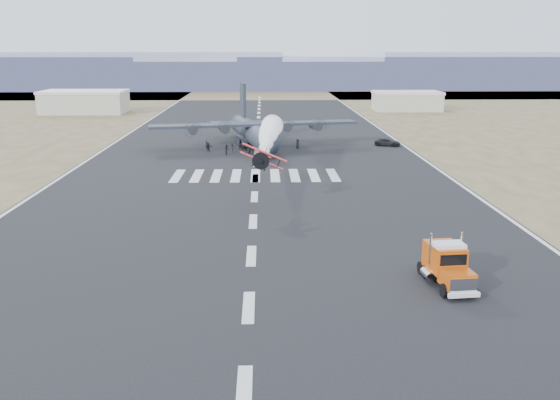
{
  "coord_description": "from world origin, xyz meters",
  "views": [
    {
      "loc": [
        1.17,
        -44.1,
        19.23
      ],
      "look_at": [
        2.88,
        17.81,
        4.0
      ],
      "focal_mm": 40.0,
      "sensor_mm": 36.0,
      "label": 1
    }
  ],
  "objects_px": {
    "crew_h": "(240,144)",
    "crew_d": "(244,146)",
    "crew_a": "(249,150)",
    "crew_b": "(227,150)",
    "transport_aircraft": "(253,131)",
    "hangar_left": "(85,102)",
    "support_vehicle": "(388,142)",
    "aerobatic_biplane": "(263,158)",
    "crew_f": "(208,147)",
    "crew_e": "(297,144)",
    "hangar_right": "(407,101)",
    "crew_g": "(207,145)",
    "semi_truck": "(447,264)",
    "crew_c": "(232,148)"
  },
  "relations": [
    {
      "from": "crew_e",
      "to": "support_vehicle",
      "type": "bearing_deg",
      "value": -86.06
    },
    {
      "from": "crew_c",
      "to": "crew_e",
      "type": "height_order",
      "value": "crew_e"
    },
    {
      "from": "support_vehicle",
      "to": "crew_g",
      "type": "height_order",
      "value": "crew_g"
    },
    {
      "from": "aerobatic_biplane",
      "to": "crew_d",
      "type": "distance_m",
      "value": 43.6
    },
    {
      "from": "crew_g",
      "to": "aerobatic_biplane",
      "type": "bearing_deg",
      "value": 155.65
    },
    {
      "from": "hangar_left",
      "to": "crew_e",
      "type": "distance_m",
      "value": 91.33
    },
    {
      "from": "crew_a",
      "to": "semi_truck",
      "type": "bearing_deg",
      "value": 80.29
    },
    {
      "from": "hangar_right",
      "to": "support_vehicle",
      "type": "relative_size",
      "value": 3.98
    },
    {
      "from": "support_vehicle",
      "to": "transport_aircraft",
      "type": "bearing_deg",
      "value": 111.35
    },
    {
      "from": "hangar_right",
      "to": "transport_aircraft",
      "type": "height_order",
      "value": "transport_aircraft"
    },
    {
      "from": "transport_aircraft",
      "to": "crew_f",
      "type": "bearing_deg",
      "value": -152.34
    },
    {
      "from": "crew_b",
      "to": "crew_h",
      "type": "xyz_separation_m",
      "value": [
        2.19,
        6.64,
        0.02
      ]
    },
    {
      "from": "hangar_left",
      "to": "crew_h",
      "type": "bearing_deg",
      "value": -54.77
    },
    {
      "from": "hangar_right",
      "to": "crew_b",
      "type": "bearing_deg",
      "value": -122.55
    },
    {
      "from": "hangar_left",
      "to": "crew_d",
      "type": "bearing_deg",
      "value": -54.91
    },
    {
      "from": "crew_b",
      "to": "crew_c",
      "type": "bearing_deg",
      "value": -35.03
    },
    {
      "from": "hangar_left",
      "to": "crew_g",
      "type": "relative_size",
      "value": 15.2
    },
    {
      "from": "crew_c",
      "to": "crew_f",
      "type": "bearing_deg",
      "value": -111.18
    },
    {
      "from": "crew_d",
      "to": "crew_b",
      "type": "bearing_deg",
      "value": -144.4
    },
    {
      "from": "semi_truck",
      "to": "crew_c",
      "type": "xyz_separation_m",
      "value": [
        -20.91,
        68.09,
        -1.01
      ]
    },
    {
      "from": "hangar_right",
      "to": "crew_h",
      "type": "bearing_deg",
      "value": -123.66
    },
    {
      "from": "support_vehicle",
      "to": "crew_d",
      "type": "xyz_separation_m",
      "value": [
        -28.53,
        -4.67,
        0.15
      ]
    },
    {
      "from": "crew_e",
      "to": "crew_b",
      "type": "bearing_deg",
      "value": 111.62
    },
    {
      "from": "crew_a",
      "to": "crew_b",
      "type": "relative_size",
      "value": 0.98
    },
    {
      "from": "crew_d",
      "to": "crew_e",
      "type": "relative_size",
      "value": 0.93
    },
    {
      "from": "crew_h",
      "to": "crew_a",
      "type": "bearing_deg",
      "value": 110.2
    },
    {
      "from": "transport_aircraft",
      "to": "crew_a",
      "type": "xyz_separation_m",
      "value": [
        -0.61,
        -10.67,
        -2.16
      ]
    },
    {
      "from": "crew_f",
      "to": "crew_a",
      "type": "bearing_deg",
      "value": -67.27
    },
    {
      "from": "transport_aircraft",
      "to": "crew_h",
      "type": "xyz_separation_m",
      "value": [
        -2.47,
        -3.45,
        -2.12
      ]
    },
    {
      "from": "aerobatic_biplane",
      "to": "crew_f",
      "type": "xyz_separation_m",
      "value": [
        -10.24,
        41.5,
        -5.19
      ]
    },
    {
      "from": "aerobatic_biplane",
      "to": "crew_c",
      "type": "distance_m",
      "value": 41.81
    },
    {
      "from": "crew_g",
      "to": "crew_c",
      "type": "bearing_deg",
      "value": -164.97
    },
    {
      "from": "hangar_left",
      "to": "support_vehicle",
      "type": "xyz_separation_m",
      "value": [
        78.15,
        -65.98,
        -2.69
      ]
    },
    {
      "from": "transport_aircraft",
      "to": "crew_e",
      "type": "xyz_separation_m",
      "value": [
        8.71,
        -3.35,
        -2.11
      ]
    },
    {
      "from": "crew_h",
      "to": "crew_d",
      "type": "bearing_deg",
      "value": 124.22
    },
    {
      "from": "crew_b",
      "to": "crew_d",
      "type": "xyz_separation_m",
      "value": [
        3.09,
        4.99,
        -0.04
      ]
    },
    {
      "from": "hangar_right",
      "to": "support_vehicle",
      "type": "bearing_deg",
      "value": -105.63
    },
    {
      "from": "crew_b",
      "to": "crew_c",
      "type": "xyz_separation_m",
      "value": [
        0.86,
        2.92,
        -0.11
      ]
    },
    {
      "from": "semi_truck",
      "to": "transport_aircraft",
      "type": "relative_size",
      "value": 0.2
    },
    {
      "from": "crew_c",
      "to": "hangar_left",
      "type": "bearing_deg",
      "value": -162.78
    },
    {
      "from": "hangar_right",
      "to": "crew_g",
      "type": "bearing_deg",
      "value": -127.05
    },
    {
      "from": "crew_f",
      "to": "hangar_left",
      "type": "bearing_deg",
      "value": 80.38
    },
    {
      "from": "crew_d",
      "to": "crew_e",
      "type": "height_order",
      "value": "crew_e"
    },
    {
      "from": "crew_d",
      "to": "crew_h",
      "type": "relative_size",
      "value": 0.94
    },
    {
      "from": "support_vehicle",
      "to": "crew_c",
      "type": "bearing_deg",
      "value": 124.61
    },
    {
      "from": "crew_a",
      "to": "crew_b",
      "type": "bearing_deg",
      "value": -33.19
    },
    {
      "from": "support_vehicle",
      "to": "aerobatic_biplane",
      "type": "bearing_deg",
      "value": 174.64
    },
    {
      "from": "transport_aircraft",
      "to": "crew_f",
      "type": "relative_size",
      "value": 23.19
    },
    {
      "from": "hangar_left",
      "to": "crew_h",
      "type": "xyz_separation_m",
      "value": [
        48.73,
        -68.99,
        -2.49
      ]
    },
    {
      "from": "crew_d",
      "to": "crew_f",
      "type": "distance_m",
      "value": 6.94
    }
  ]
}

